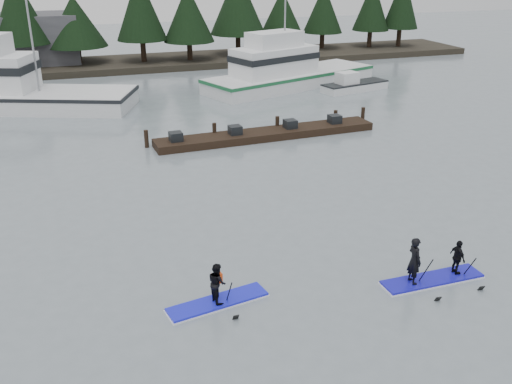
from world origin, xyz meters
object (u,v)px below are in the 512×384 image
object	(u,v)px
fishing_boat_large	(2,98)
paddleboard_duo	(433,267)
fishing_boat_medium	(287,79)
paddleboard_solo	(217,291)
floating_dock	(267,134)

from	to	relation	value
fishing_boat_large	paddleboard_duo	xyz separation A→B (m)	(14.91, -29.57, -0.17)
fishing_boat_medium	paddleboard_solo	distance (m)	31.59
floating_dock	paddleboard_duo	distance (m)	16.87
fishing_boat_medium	paddleboard_duo	size ratio (longest dim) A/B	4.42
fishing_boat_large	paddleboard_duo	world-z (taller)	fishing_boat_large
fishing_boat_large	paddleboard_solo	size ratio (longest dim) A/B	5.36
paddleboard_duo	floating_dock	bearing A→B (deg)	88.87
fishing_boat_medium	paddleboard_solo	size ratio (longest dim) A/B	4.74
floating_dock	paddleboard_duo	size ratio (longest dim) A/B	3.80
fishing_boat_medium	paddleboard_solo	xyz separation A→B (m)	(-13.70, -28.47, -0.16)
fishing_boat_medium	fishing_boat_large	bearing A→B (deg)	160.43
fishing_boat_medium	floating_dock	xyz separation A→B (m)	(-6.30, -12.63, -0.41)
floating_dock	paddleboard_duo	xyz separation A→B (m)	(-0.32, -16.87, 0.34)
paddleboard_duo	paddleboard_solo	bearing A→B (deg)	171.67
fishing_boat_large	paddleboard_solo	bearing A→B (deg)	-52.76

